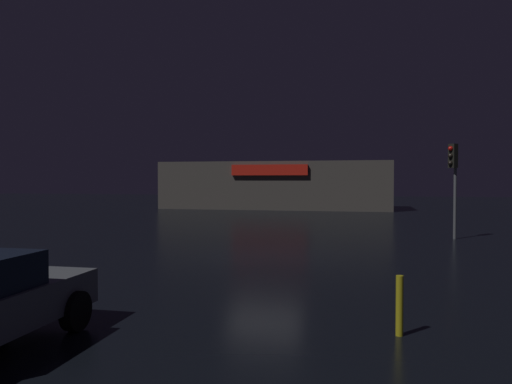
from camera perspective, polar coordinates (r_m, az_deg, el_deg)
name	(u,v)px	position (r m, az deg, el deg)	size (l,w,h in m)	color
ground_plane	(264,256)	(16.58, 1.01, -7.52)	(120.00, 120.00, 0.00)	black
store_building	(276,185)	(43.38, 2.40, 0.80)	(19.95, 6.67, 4.12)	#4C4742
traffic_signal_cross_left	(453,170)	(22.60, 22.25, 2.47)	(0.43, 0.41, 4.13)	#595B60
bollard_kerb_a	(399,306)	(8.58, 16.56, -12.73)	(0.12, 0.12, 1.01)	gold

